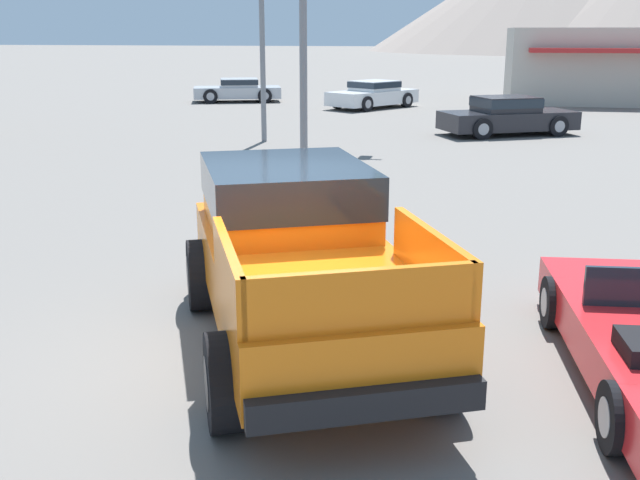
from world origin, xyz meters
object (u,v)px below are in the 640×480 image
(parked_car_dark, at_px, (507,115))
(traffic_light_main, at_px, (313,1))
(parked_car_silver, at_px, (238,90))
(parked_car_white, at_px, (373,94))
(orange_pickup_truck, at_px, (297,246))

(parked_car_dark, xyz_separation_m, traffic_light_main, (-5.89, -2.96, 3.50))
(parked_car_silver, height_order, traffic_light_main, traffic_light_main)
(parked_car_white, height_order, traffic_light_main, traffic_light_main)
(traffic_light_main, bearing_deg, parked_car_white, 87.00)
(parked_car_dark, relative_size, traffic_light_main, 0.79)
(orange_pickup_truck, xyz_separation_m, parked_car_dark, (3.23, 17.75, -0.43))
(parked_car_white, bearing_deg, parked_car_dark, 159.20)
(orange_pickup_truck, relative_size, parked_car_white, 1.19)
(parked_car_white, relative_size, traffic_light_main, 0.76)
(parked_car_silver, xyz_separation_m, parked_car_dark, (12.05, -9.85, 0.06))
(parked_car_dark, bearing_deg, orange_pickup_truck, -36.16)
(orange_pickup_truck, xyz_separation_m, traffic_light_main, (-2.67, 14.79, 3.07))
(parked_car_silver, bearing_deg, parked_car_dark, -146.92)
(parked_car_white, xyz_separation_m, traffic_light_main, (-0.57, -10.95, 3.53))
(orange_pickup_truck, distance_m, parked_car_white, 25.83)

